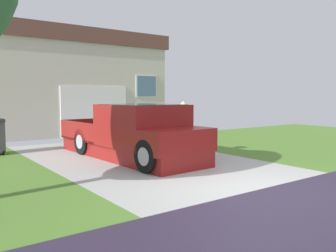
% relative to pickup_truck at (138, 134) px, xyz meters
% --- Properties ---
extents(pickup_truck, '(2.26, 5.52, 1.59)m').
position_rel_pickup_truck_xyz_m(pickup_truck, '(0.00, 0.00, 0.00)').
color(pickup_truck, maroon).
rests_on(pickup_truck, ground).
extents(person_with_hat, '(0.49, 0.45, 1.68)m').
position_rel_pickup_truck_xyz_m(person_with_hat, '(1.35, -0.41, 0.21)').
color(person_with_hat, '#333842').
rests_on(person_with_hat, ground).
extents(handbag, '(0.29, 0.16, 0.40)m').
position_rel_pickup_truck_xyz_m(handbag, '(1.52, -0.68, -0.59)').
color(handbag, beige).
rests_on(handbag, ground).
extents(house_with_garage, '(9.01, 5.51, 4.86)m').
position_rel_pickup_truck_xyz_m(house_with_garage, '(1.16, 8.92, 1.73)').
color(house_with_garage, beige).
rests_on(house_with_garage, ground).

